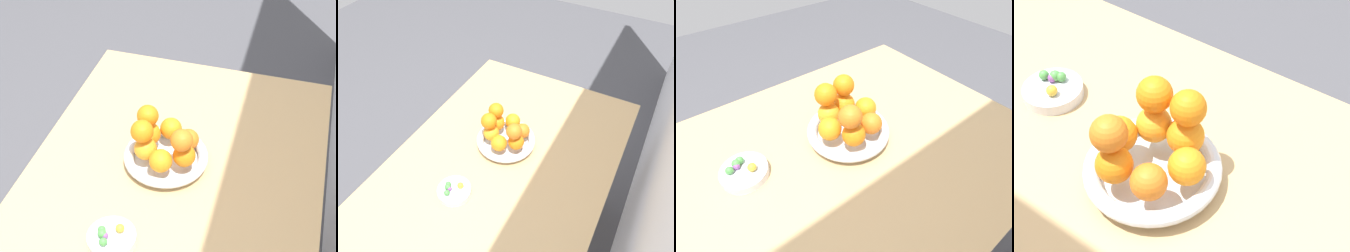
% 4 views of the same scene
% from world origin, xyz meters
% --- Properties ---
extents(dining_table, '(1.10, 0.76, 0.74)m').
position_xyz_m(dining_table, '(0.00, 0.00, 0.65)').
color(dining_table, tan).
rests_on(dining_table, ground_plane).
extents(fruit_bowl, '(0.22, 0.22, 0.04)m').
position_xyz_m(fruit_bowl, '(-0.07, -0.03, 0.76)').
color(fruit_bowl, silver).
rests_on(fruit_bowl, dining_table).
extents(candy_dish, '(0.11, 0.11, 0.02)m').
position_xyz_m(candy_dish, '(0.20, -0.08, 0.75)').
color(candy_dish, silver).
rests_on(candy_dish, dining_table).
extents(orange_0, '(0.06, 0.06, 0.06)m').
position_xyz_m(orange_0, '(-0.05, 0.03, 0.81)').
color(orange_0, orange).
rests_on(orange_0, fruit_bowl).
extents(orange_1, '(0.06, 0.06, 0.06)m').
position_xyz_m(orange_1, '(-0.11, 0.02, 0.81)').
color(orange_1, orange).
rests_on(orange_1, fruit_bowl).
extents(orange_2, '(0.06, 0.06, 0.06)m').
position_xyz_m(orange_2, '(-0.14, -0.03, 0.81)').
color(orange_2, orange).
rests_on(orange_2, fruit_bowl).
extents(orange_3, '(0.06, 0.06, 0.06)m').
position_xyz_m(orange_3, '(-0.10, -0.08, 0.81)').
color(orange_3, orange).
rests_on(orange_3, fruit_bowl).
extents(orange_4, '(0.06, 0.06, 0.06)m').
position_xyz_m(orange_4, '(-0.04, -0.07, 0.81)').
color(orange_4, orange).
rests_on(orange_4, fruit_bowl).
extents(orange_5, '(0.06, 0.06, 0.06)m').
position_xyz_m(orange_5, '(-0.01, -0.02, 0.81)').
color(orange_5, orange).
rests_on(orange_5, fruit_bowl).
extents(orange_6, '(0.06, 0.06, 0.06)m').
position_xyz_m(orange_6, '(-0.10, -0.09, 0.87)').
color(orange_6, orange).
rests_on(orange_6, orange_3).
extents(orange_7, '(0.06, 0.06, 0.06)m').
position_xyz_m(orange_7, '(-0.04, 0.02, 0.87)').
color(orange_7, orange).
rests_on(orange_7, orange_0).
extents(orange_8, '(0.06, 0.06, 0.06)m').
position_xyz_m(orange_8, '(-0.04, -0.08, 0.87)').
color(orange_8, orange).
rests_on(orange_8, orange_4).
extents(candy_ball_0, '(0.02, 0.02, 0.02)m').
position_xyz_m(candy_ball_0, '(0.20, -0.10, 0.77)').
color(candy_ball_0, '#4C9947').
rests_on(candy_ball_0, candy_dish).
extents(candy_ball_1, '(0.02, 0.02, 0.02)m').
position_xyz_m(candy_ball_1, '(0.23, -0.09, 0.77)').
color(candy_ball_1, '#4C9947').
rests_on(candy_ball_1, candy_dish).
extents(candy_ball_2, '(0.02, 0.02, 0.02)m').
position_xyz_m(candy_ball_2, '(0.21, -0.10, 0.77)').
color(candy_ball_2, '#4C9947').
rests_on(candy_ball_2, candy_dish).
extents(candy_ball_3, '(0.02, 0.02, 0.02)m').
position_xyz_m(candy_ball_3, '(0.21, -0.09, 0.77)').
color(candy_ball_3, '#8C4C99').
rests_on(candy_ball_3, candy_dish).
extents(candy_ball_4, '(0.02, 0.02, 0.02)m').
position_xyz_m(candy_ball_4, '(0.19, -0.06, 0.77)').
color(candy_ball_4, gold).
rests_on(candy_ball_4, candy_dish).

